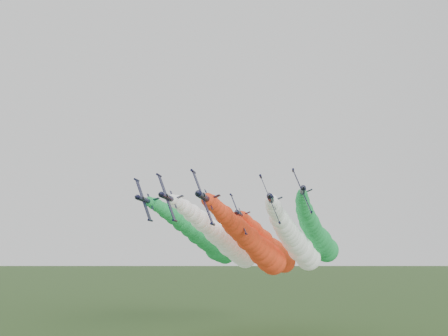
{
  "coord_description": "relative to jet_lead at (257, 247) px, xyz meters",
  "views": [
    {
      "loc": [
        13.28,
        -92.21,
        26.73
      ],
      "look_at": [
        -1.25,
        2.2,
        45.6
      ],
      "focal_mm": 35.0,
      "sensor_mm": 36.0,
      "label": 1
    }
  ],
  "objects": [
    {
      "name": "jet_inner_right",
      "position": [
        11.25,
        10.77,
        1.39
      ],
      "size": [
        16.05,
        76.68,
        21.82
      ],
      "rotation": [
        0.0,
        1.2,
        0.0
      ],
      "color": "black",
      "rests_on": "ground"
    },
    {
      "name": "jet_inner_left",
      "position": [
        -10.31,
        10.61,
        1.81
      ],
      "size": [
        15.91,
        76.54,
        21.69
      ],
      "rotation": [
        0.0,
        1.2,
        0.0
      ],
      "color": "black",
      "rests_on": "ground"
    },
    {
      "name": "jet_lead",
      "position": [
        0.0,
        0.0,
        0.0
      ],
      "size": [
        16.11,
        76.74,
        21.89
      ],
      "rotation": [
        0.0,
        1.2,
        0.0
      ],
      "color": "black",
      "rests_on": "ground"
    },
    {
      "name": "jet_trail",
      "position": [
        2.76,
        29.63,
        -0.23
      ],
      "size": [
        16.19,
        76.82,
        21.96
      ],
      "rotation": [
        0.0,
        1.2,
        0.0
      ],
      "color": "black",
      "rests_on": "ground"
    },
    {
      "name": "jet_outer_left",
      "position": [
        -18.97,
        19.97,
        2.78
      ],
      "size": [
        15.61,
        76.24,
        21.38
      ],
      "rotation": [
        0.0,
        1.2,
        0.0
      ],
      "color": "black",
      "rests_on": "ground"
    },
    {
      "name": "jet_outer_right",
      "position": [
        18.37,
        21.59,
        3.92
      ],
      "size": [
        16.3,
        76.93,
        22.08
      ],
      "rotation": [
        0.0,
        1.2,
        0.0
      ],
      "color": "black",
      "rests_on": "ground"
    }
  ]
}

